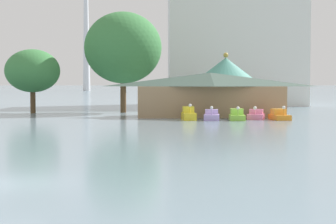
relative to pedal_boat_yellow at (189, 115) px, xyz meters
The scene contains 11 objects.
ground_plane 37.38m from the pedal_boat_yellow, 104.13° to the right, with size 2000.00×2000.00×0.00m, color gray.
pedal_boat_yellow is the anchor object (origin of this frame).
pedal_boat_lavender 2.46m from the pedal_boat_yellow, ahead, with size 1.90×3.08×1.55m.
pedal_boat_lime 5.13m from the pedal_boat_yellow, ahead, with size 1.71×2.94×1.52m.
pedal_boat_pink 7.43m from the pedal_boat_yellow, ahead, with size 2.36×2.88×1.47m.
pedal_boat_orange 9.74m from the pedal_boat_yellow, ahead, with size 2.00×3.05×1.55m.
boathouse 6.69m from the pedal_boat_yellow, 63.45° to the left, with size 18.07×7.26×5.17m.
green_roof_pavilion 18.70m from the pedal_boat_yellow, 70.35° to the left, with size 10.16×10.16×8.17m.
shoreline_tree_tall_left 24.08m from the pedal_boat_yellow, 146.25° to the left, with size 7.10×7.10×8.34m.
shoreline_tree_mid 18.45m from the pedal_boat_yellow, 118.43° to the left, with size 10.28×10.28×13.40m.
background_building_block 41.69m from the pedal_boat_yellow, 75.00° to the left, with size 23.94×14.35×22.42m.
Camera 1 is at (5.76, -20.97, 3.91)m, focal length 57.40 mm.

